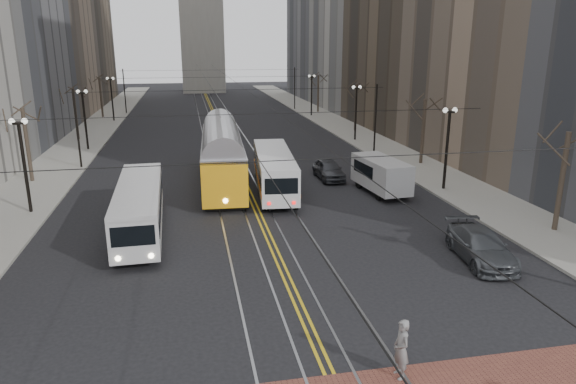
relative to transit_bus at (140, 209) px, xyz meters
name	(u,v)px	position (x,y,z in m)	size (l,w,h in m)	color
ground	(322,357)	(6.79, -13.31, -1.35)	(260.00, 260.00, 0.00)	black
sidewalk_left	(87,138)	(-8.21, 31.69, -1.28)	(5.00, 140.00, 0.15)	gray
sidewalk_right	(347,130)	(21.79, 31.69, -1.28)	(5.00, 140.00, 0.15)	gray
streetcar_rails	(223,134)	(6.79, 31.69, -1.35)	(4.80, 130.00, 0.02)	gray
centre_lines	(223,134)	(6.79, 31.69, -1.34)	(0.42, 130.00, 0.01)	gold
lamp_posts	(236,133)	(6.79, 15.44, 1.45)	(27.60, 57.20, 5.60)	black
street_trees	(229,122)	(6.79, 21.94, 1.45)	(31.68, 53.28, 5.60)	#382D23
trolley_wires	(229,113)	(6.79, 21.52, 2.42)	(25.96, 120.00, 6.60)	black
transit_bus	(140,209)	(0.00, 0.00, 0.00)	(2.25, 10.81, 2.70)	#BDBDBD
streetcar	(222,159)	(5.20, 9.81, 0.45)	(2.83, 15.24, 3.59)	#FEAD16
rear_bus	(274,172)	(8.59, 6.67, 0.05)	(2.34, 10.76, 2.81)	silver
cargo_van	(381,176)	(15.81, 4.94, -0.14)	(2.10, 5.47, 2.42)	#BABABA
sedan_grey	(329,169)	(13.32, 9.42, -0.60)	(1.77, 4.41, 1.50)	#3B3E43
sedan_parked	(481,246)	(16.29, -7.06, -0.61)	(2.07, 5.09, 1.48)	#45494E
pedestrian_b	(401,349)	(8.91, -14.81, -0.37)	(0.71, 0.47, 1.95)	gray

